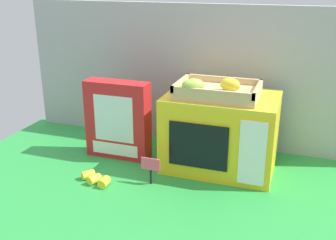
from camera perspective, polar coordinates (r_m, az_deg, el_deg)
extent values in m
plane|color=green|center=(1.60, 2.39, -6.37)|extent=(1.70, 1.70, 0.00)
cube|color=#A0A3A8|center=(1.73, 5.03, 6.17)|extent=(1.61, 0.03, 0.59)
cube|color=yellow|center=(1.54, 7.40, -1.88)|extent=(0.41, 0.28, 0.27)
cube|color=yellow|center=(1.50, 7.64, 3.22)|extent=(0.41, 0.28, 0.01)
cube|color=black|center=(1.42, 4.24, -3.69)|extent=(0.21, 0.01, 0.16)
cube|color=white|center=(1.39, 11.76, -4.64)|extent=(0.09, 0.01, 0.23)
cube|color=tan|center=(1.47, 6.99, 3.78)|extent=(0.29, 0.20, 0.03)
cube|color=tan|center=(1.38, 6.17, 3.77)|extent=(0.29, 0.01, 0.02)
cube|color=tan|center=(1.56, 7.81, 5.63)|extent=(0.29, 0.01, 0.02)
cube|color=tan|center=(1.50, 1.78, 5.25)|extent=(0.01, 0.20, 0.02)
cube|color=tan|center=(1.45, 12.48, 4.20)|extent=(0.01, 0.20, 0.02)
ellipsoid|color=yellow|center=(1.45, 8.72, 4.94)|extent=(0.08, 0.06, 0.05)
ellipsoid|color=#9EC647|center=(1.41, 3.56, 4.83)|extent=(0.10, 0.08, 0.05)
cube|color=red|center=(1.63, -6.99, 0.10)|extent=(0.26, 0.08, 0.31)
cube|color=silver|center=(1.59, -7.66, 0.15)|extent=(0.17, 0.00, 0.19)
cube|color=white|center=(1.64, -7.46, -4.07)|extent=(0.20, 0.00, 0.05)
cylinder|color=black|center=(1.45, -2.42, -7.95)|extent=(0.01, 0.01, 0.06)
cube|color=#F44C6B|center=(1.43, -2.47, -6.22)|extent=(0.07, 0.00, 0.05)
cylinder|color=yellow|center=(1.52, -11.15, -7.56)|extent=(0.05, 0.05, 0.03)
cylinder|color=yellow|center=(1.48, -10.32, -8.19)|extent=(0.05, 0.05, 0.03)
cylinder|color=yellow|center=(1.46, -8.96, -8.63)|extent=(0.03, 0.05, 0.03)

